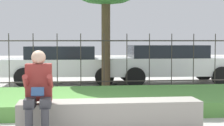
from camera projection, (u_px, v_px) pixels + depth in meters
name	position (u px, v px, depth m)	size (l,w,h in m)	color
stone_bench	(110.00, 117.00, 5.89)	(2.84, 0.55, 0.47)	gray
person_seated_reader	(38.00, 90.00, 5.42)	(0.42, 0.73, 1.27)	black
grass_berm	(84.00, 100.00, 7.96)	(10.04, 2.85, 0.28)	#569342
iron_fence	(81.00, 62.00, 9.91)	(8.04, 0.03, 1.60)	#332D28
car_parked_center	(65.00, 63.00, 12.28)	(4.06, 2.04, 1.23)	silver
car_parked_right	(171.00, 63.00, 12.26)	(4.42, 1.96, 1.27)	silver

